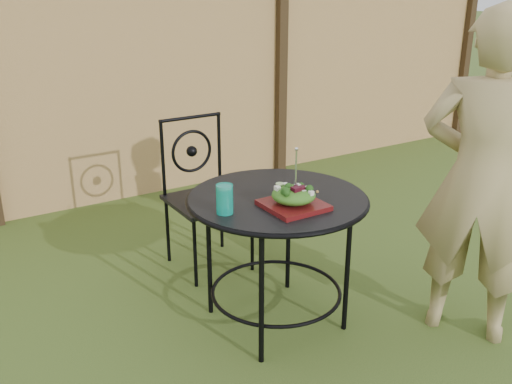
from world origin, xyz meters
TOP-DOWN VIEW (x-y plane):
  - ground at (0.00, 0.00)m, footprint 60.00×60.00m
  - fence at (-0.00, 2.19)m, footprint 8.00×0.12m
  - patio_table at (-0.24, -0.06)m, footprint 0.92×0.92m
  - patio_chair at (-0.24, 0.76)m, footprint 0.46×0.46m
  - diner at (0.56, -0.65)m, footprint 0.67×0.73m
  - salad_plate at (-0.26, -0.23)m, footprint 0.27×0.27m
  - salad at (-0.26, -0.23)m, footprint 0.21×0.21m
  - fork at (-0.25, -0.23)m, footprint 0.01×0.01m
  - drinking_glass at (-0.57, -0.12)m, footprint 0.08×0.08m

SIDE VIEW (x-z plane):
  - ground at x=0.00m, z-range 0.00..0.00m
  - patio_chair at x=-0.24m, z-range 0.03..0.98m
  - patio_table at x=-0.24m, z-range 0.22..0.95m
  - salad_plate at x=-0.26m, z-range 0.72..0.75m
  - salad at x=-0.26m, z-range 0.75..0.83m
  - drinking_glass at x=-0.57m, z-range 0.72..0.86m
  - diner at x=0.56m, z-range 0.00..1.66m
  - fork at x=-0.25m, z-range 0.83..1.01m
  - fence at x=0.00m, z-range 0.00..1.90m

